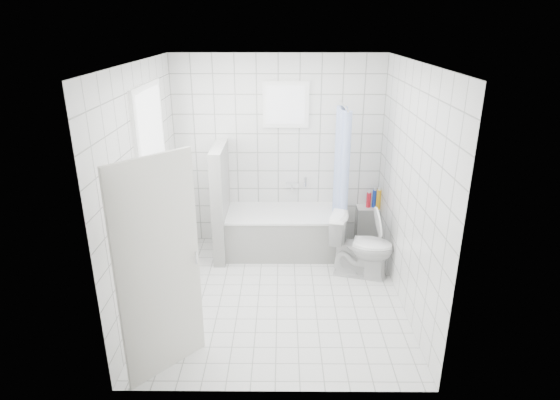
{
  "coord_description": "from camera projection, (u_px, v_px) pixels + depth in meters",
  "views": [
    {
      "loc": [
        0.06,
        -4.65,
        2.97
      ],
      "look_at": [
        0.03,
        0.35,
        1.05
      ],
      "focal_mm": 30.0,
      "sensor_mm": 36.0,
      "label": 1
    }
  ],
  "objects": [
    {
      "name": "sill_bottles",
      "position": [
        161.0,
        207.0,
        5.22
      ],
      "size": [
        0.19,
        0.59,
        0.32
      ],
      "color": "#37F8EB",
      "rests_on": "window_sill"
    },
    {
      "name": "wall_left",
      "position": [
        145.0,
        190.0,
        4.95
      ],
      "size": [
        0.02,
        3.0,
        2.6
      ],
      "primitive_type": "cube",
      "color": "white",
      "rests_on": "ground"
    },
    {
      "name": "tub_faucet",
      "position": [
        292.0,
        185.0,
        6.47
      ],
      "size": [
        0.18,
        0.06,
        0.06
      ],
      "primitive_type": "cube",
      "color": "silver",
      "rests_on": "wall_back"
    },
    {
      "name": "shower_curtain",
      "position": [
        342.0,
        179.0,
        5.92
      ],
      "size": [
        0.14,
        0.48,
        1.78
      ],
      "primitive_type": null,
      "color": "#4160BF",
      "rests_on": "curtain_rod"
    },
    {
      "name": "bathtub",
      "position": [
        285.0,
        232.0,
        6.36
      ],
      "size": [
        1.55,
        0.77,
        0.58
      ],
      "color": "white",
      "rests_on": "ground"
    },
    {
      "name": "ledge_bottles",
      "position": [
        374.0,
        199.0,
        6.43
      ],
      "size": [
        0.19,
        0.14,
        0.28
      ],
      "color": "red",
      "rests_on": "tiled_ledge"
    },
    {
      "name": "ground",
      "position": [
        277.0,
        295.0,
        5.41
      ],
      "size": [
        3.0,
        3.0,
        0.0
      ],
      "primitive_type": "plane",
      "color": "white",
      "rests_on": "ground"
    },
    {
      "name": "door",
      "position": [
        159.0,
        270.0,
        3.95
      ],
      "size": [
        0.57,
        0.62,
        2.0
      ],
      "primitive_type": "cube",
      "rotation": [
        0.0,
        0.0,
        -0.74
      ],
      "color": "silver",
      "rests_on": "ground"
    },
    {
      "name": "ceiling",
      "position": [
        277.0,
        62.0,
        4.48
      ],
      "size": [
        3.0,
        3.0,
        0.0
      ],
      "primitive_type": "plane",
      "rotation": [
        3.14,
        0.0,
        0.0
      ],
      "color": "white",
      "rests_on": "ground"
    },
    {
      "name": "curtain_rod",
      "position": [
        344.0,
        106.0,
        5.72
      ],
      "size": [
        0.02,
        0.8,
        0.02
      ],
      "primitive_type": "cylinder",
      "rotation": [
        1.57,
        0.0,
        0.0
      ],
      "color": "silver",
      "rests_on": "wall_back"
    },
    {
      "name": "wall_back",
      "position": [
        278.0,
        153.0,
        6.34
      ],
      "size": [
        2.8,
        0.02,
        2.6
      ],
      "primitive_type": "cube",
      "color": "white",
      "rests_on": "ground"
    },
    {
      "name": "window_back",
      "position": [
        286.0,
        105.0,
        6.07
      ],
      "size": [
        0.5,
        0.01,
        0.5
      ],
      "primitive_type": "cube",
      "color": "white",
      "rests_on": "wall_back"
    },
    {
      "name": "wall_right",
      "position": [
        409.0,
        190.0,
        4.94
      ],
      "size": [
        0.02,
        3.0,
        2.6
      ],
      "primitive_type": "cube",
      "color": "white",
      "rests_on": "ground"
    },
    {
      "name": "window_sill",
      "position": [
        164.0,
        217.0,
        5.39
      ],
      "size": [
        0.18,
        1.02,
        0.08
      ],
      "primitive_type": "cube",
      "color": "white",
      "rests_on": "wall_left"
    },
    {
      "name": "wall_front",
      "position": [
        274.0,
        257.0,
        3.54
      ],
      "size": [
        2.8,
        0.02,
        2.6
      ],
      "primitive_type": "cube",
      "color": "white",
      "rests_on": "ground"
    },
    {
      "name": "tiled_ledge",
      "position": [
        370.0,
        225.0,
        6.59
      ],
      "size": [
        0.4,
        0.24,
        0.55
      ],
      "primitive_type": "cube",
      "color": "white",
      "rests_on": "ground"
    },
    {
      "name": "toilet",
      "position": [
        361.0,
        246.0,
        5.73
      ],
      "size": [
        0.85,
        0.62,
        0.78
      ],
      "primitive_type": "imported",
      "rotation": [
        0.0,
        0.0,
        1.31
      ],
      "color": "white",
      "rests_on": "ground"
    },
    {
      "name": "partition_wall",
      "position": [
        221.0,
        201.0,
        6.15
      ],
      "size": [
        0.15,
        0.85,
        1.5
      ],
      "primitive_type": "cube",
      "color": "white",
      "rests_on": "ground"
    },
    {
      "name": "window_left",
      "position": [
        154.0,
        155.0,
        5.12
      ],
      "size": [
        0.01,
        0.9,
        1.4
      ],
      "primitive_type": "cube",
      "color": "white",
      "rests_on": "wall_left"
    }
  ]
}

